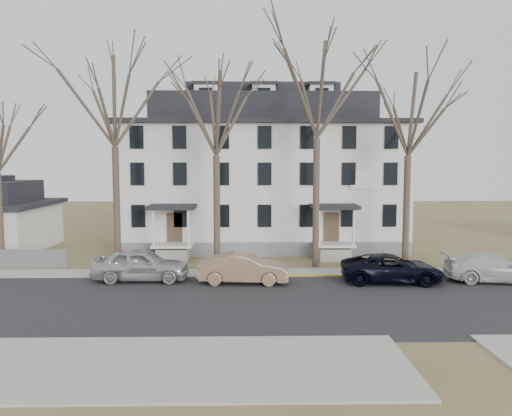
{
  "coord_description": "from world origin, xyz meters",
  "views": [
    {
      "loc": [
        -3.19,
        -20.12,
        6.43
      ],
      "look_at": [
        -2.65,
        9.0,
        3.69
      ],
      "focal_mm": 35.0,
      "sensor_mm": 36.0,
      "label": 1
    }
  ],
  "objects_px": {
    "boarding_house": "(262,175)",
    "bicycle_left": "(160,253)",
    "tree_center": "(317,82)",
    "car_navy": "(392,269)",
    "car_tan": "(243,269)",
    "tree_mid_left": "(216,107)",
    "tree_mid_right": "(409,108)",
    "car_silver": "(141,265)",
    "tree_far_left": "(114,94)",
    "car_white": "(494,268)"
  },
  "relations": [
    {
      "from": "boarding_house",
      "to": "bicycle_left",
      "type": "xyz_separation_m",
      "value": [
        -6.83,
        -5.88,
        -4.91
      ]
    },
    {
      "from": "tree_center",
      "to": "car_navy",
      "type": "distance_m",
      "value": 11.66
    },
    {
      "from": "tree_center",
      "to": "car_tan",
      "type": "xyz_separation_m",
      "value": [
        -4.38,
        -4.12,
        -10.3
      ]
    },
    {
      "from": "tree_mid_left",
      "to": "tree_mid_right",
      "type": "height_order",
      "value": "same"
    },
    {
      "from": "tree_mid_right",
      "to": "bicycle_left",
      "type": "distance_m",
      "value": 17.99
    },
    {
      "from": "car_silver",
      "to": "car_tan",
      "type": "height_order",
      "value": "car_silver"
    },
    {
      "from": "boarding_house",
      "to": "tree_center",
      "type": "height_order",
      "value": "tree_center"
    },
    {
      "from": "tree_far_left",
      "to": "tree_mid_right",
      "type": "relative_size",
      "value": 1.08
    },
    {
      "from": "tree_mid_left",
      "to": "car_tan",
      "type": "relative_size",
      "value": 2.69
    },
    {
      "from": "tree_far_left",
      "to": "tree_mid_left",
      "type": "height_order",
      "value": "tree_far_left"
    },
    {
      "from": "tree_mid_right",
      "to": "tree_mid_left",
      "type": "bearing_deg",
      "value": 180.0
    },
    {
      "from": "tree_center",
      "to": "tree_far_left",
      "type": "bearing_deg",
      "value": 180.0
    },
    {
      "from": "car_silver",
      "to": "car_white",
      "type": "bearing_deg",
      "value": -91.33
    },
    {
      "from": "boarding_house",
      "to": "car_tan",
      "type": "xyz_separation_m",
      "value": [
        -1.38,
        -12.27,
        -4.6
      ]
    },
    {
      "from": "boarding_house",
      "to": "tree_far_left",
      "type": "bearing_deg",
      "value": -137.82
    },
    {
      "from": "car_silver",
      "to": "car_white",
      "type": "height_order",
      "value": "car_silver"
    },
    {
      "from": "boarding_house",
      "to": "tree_mid_right",
      "type": "xyz_separation_m",
      "value": [
        8.5,
        -8.15,
        4.22
      ]
    },
    {
      "from": "tree_mid_right",
      "to": "car_navy",
      "type": "distance_m",
      "value": 9.96
    },
    {
      "from": "tree_far_left",
      "to": "tree_center",
      "type": "height_order",
      "value": "tree_center"
    },
    {
      "from": "boarding_house",
      "to": "tree_mid_left",
      "type": "distance_m",
      "value": 9.66
    },
    {
      "from": "car_silver",
      "to": "bicycle_left",
      "type": "xyz_separation_m",
      "value": [
        0.04,
        5.78,
        -0.4
      ]
    },
    {
      "from": "tree_far_left",
      "to": "car_tan",
      "type": "relative_size",
      "value": 2.89
    },
    {
      "from": "tree_center",
      "to": "bicycle_left",
      "type": "relative_size",
      "value": 8.26
    },
    {
      "from": "car_white",
      "to": "bicycle_left",
      "type": "relative_size",
      "value": 2.9
    },
    {
      "from": "boarding_house",
      "to": "tree_mid_left",
      "type": "height_order",
      "value": "tree_mid_left"
    },
    {
      "from": "car_silver",
      "to": "tree_far_left",
      "type": "bearing_deg",
      "value": 31.48
    },
    {
      "from": "tree_center",
      "to": "car_tan",
      "type": "height_order",
      "value": "tree_center"
    },
    {
      "from": "tree_mid_left",
      "to": "boarding_house",
      "type": "bearing_deg",
      "value": 69.8
    },
    {
      "from": "car_navy",
      "to": "car_white",
      "type": "bearing_deg",
      "value": -85.75
    },
    {
      "from": "tree_mid_left",
      "to": "bicycle_left",
      "type": "relative_size",
      "value": 7.15
    },
    {
      "from": "tree_center",
      "to": "car_silver",
      "type": "relative_size",
      "value": 2.87
    },
    {
      "from": "tree_far_left",
      "to": "tree_mid_right",
      "type": "height_order",
      "value": "tree_far_left"
    },
    {
      "from": "boarding_house",
      "to": "bicycle_left",
      "type": "distance_m",
      "value": 10.27
    },
    {
      "from": "tree_center",
      "to": "car_navy",
      "type": "height_order",
      "value": "tree_center"
    },
    {
      "from": "tree_far_left",
      "to": "tree_mid_right",
      "type": "distance_m",
      "value": 17.52
    },
    {
      "from": "boarding_house",
      "to": "bicycle_left",
      "type": "bearing_deg",
      "value": -139.3
    },
    {
      "from": "tree_mid_left",
      "to": "tree_mid_right",
      "type": "bearing_deg",
      "value": 0.0
    },
    {
      "from": "tree_mid_left",
      "to": "car_tan",
      "type": "height_order",
      "value": "tree_mid_left"
    },
    {
      "from": "boarding_house",
      "to": "car_silver",
      "type": "distance_m",
      "value": 14.27
    },
    {
      "from": "boarding_house",
      "to": "tree_center",
      "type": "xyz_separation_m",
      "value": [
        3.0,
        -8.15,
        5.71
      ]
    },
    {
      "from": "bicycle_left",
      "to": "car_white",
      "type": "bearing_deg",
      "value": -86.11
    },
    {
      "from": "boarding_house",
      "to": "tree_mid_right",
      "type": "bearing_deg",
      "value": -43.81
    },
    {
      "from": "tree_center",
      "to": "car_white",
      "type": "xyz_separation_m",
      "value": [
        8.99,
        -4.06,
        -10.34
      ]
    },
    {
      "from": "tree_far_left",
      "to": "bicycle_left",
      "type": "relative_size",
      "value": 7.71
    },
    {
      "from": "boarding_house",
      "to": "car_tan",
      "type": "relative_size",
      "value": 4.39
    },
    {
      "from": "tree_mid_left",
      "to": "bicycle_left",
      "type": "distance_m",
      "value": 10.16
    },
    {
      "from": "car_navy",
      "to": "car_white",
      "type": "distance_m",
      "value": 5.5
    },
    {
      "from": "tree_mid_right",
      "to": "car_tan",
      "type": "distance_m",
      "value": 13.87
    },
    {
      "from": "tree_far_left",
      "to": "car_tan",
      "type": "bearing_deg",
      "value": -28.38
    },
    {
      "from": "car_tan",
      "to": "car_navy",
      "type": "height_order",
      "value": "car_tan"
    }
  ]
}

